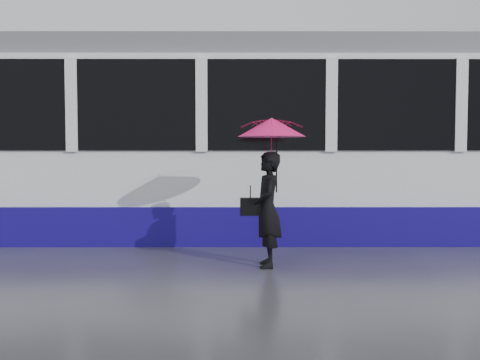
{
  "coord_description": "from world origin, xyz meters",
  "views": [
    {
      "loc": [
        0.67,
        -6.99,
        1.47
      ],
      "look_at": [
        0.69,
        0.16,
        1.1
      ],
      "focal_mm": 40.0,
      "sensor_mm": 36.0,
      "label": 1
    }
  ],
  "objects": [
    {
      "name": "ground",
      "position": [
        0.0,
        0.0,
        0.0
      ],
      "size": [
        90.0,
        90.0,
        0.0
      ],
      "primitive_type": "plane",
      "color": "#2D2D33",
      "rests_on": "ground"
    },
    {
      "name": "woman",
      "position": [
        1.04,
        -0.18,
        0.74
      ],
      "size": [
        0.37,
        0.55,
        1.48
      ],
      "primitive_type": "imported",
      "rotation": [
        0.0,
        0.0,
        -1.53
      ],
      "color": "black",
      "rests_on": "ground"
    },
    {
      "name": "tram",
      "position": [
        -3.4,
        2.5,
        1.64
      ],
      "size": [
        26.0,
        2.56,
        3.35
      ],
      "color": "white",
      "rests_on": "ground"
    },
    {
      "name": "umbrella",
      "position": [
        1.09,
        -0.18,
        1.62
      ],
      "size": [
        0.9,
        0.9,
        1.0
      ],
      "rotation": [
        0.0,
        0.0,
        0.04
      ],
      "color": "#F21487",
      "rests_on": "ground"
    },
    {
      "name": "rails",
      "position": [
        0.0,
        2.5,
        0.01
      ],
      "size": [
        34.0,
        1.51,
        0.02
      ],
      "color": "#3F3D38",
      "rests_on": "ground"
    },
    {
      "name": "handbag",
      "position": [
        0.82,
        -0.16,
        0.78
      ],
      "size": [
        0.27,
        0.12,
        0.41
      ],
      "rotation": [
        0.0,
        0.0,
        0.04
      ],
      "color": "black",
      "rests_on": "ground"
    }
  ]
}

